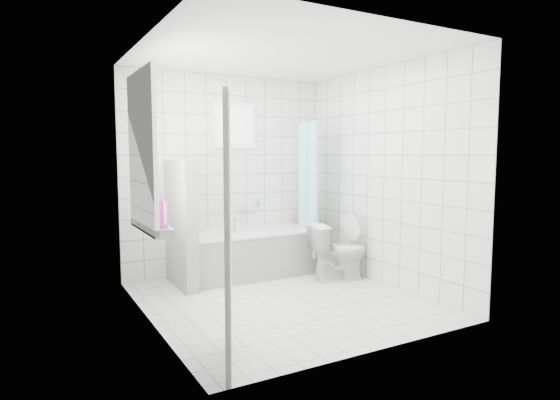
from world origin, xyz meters
TOP-DOWN VIEW (x-y plane):
  - ground at (0.00, 0.00)m, footprint 3.00×3.00m
  - ceiling at (0.00, 0.00)m, footprint 3.00×3.00m
  - wall_back at (0.00, 1.50)m, footprint 2.80×0.02m
  - wall_front at (0.00, -1.50)m, footprint 2.80×0.02m
  - wall_left at (-1.40, 0.00)m, footprint 0.02×3.00m
  - wall_right at (1.40, 0.00)m, footprint 0.02×3.00m
  - window_left at (-1.35, 0.30)m, footprint 0.01×0.90m
  - window_back at (0.10, 1.46)m, footprint 0.50×0.01m
  - window_sill at (-1.31, 0.30)m, footprint 0.18×1.02m
  - door at (-1.09, -1.11)m, footprint 0.36×0.75m
  - bathtub at (0.15, 1.12)m, footprint 1.72×0.77m
  - partition_wall at (-0.78, 1.07)m, footprint 0.15×0.85m
  - tiled_ledge at (1.11, 1.38)m, footprint 0.40×0.24m
  - toilet at (1.03, 0.39)m, footprint 0.77×0.53m
  - curtain_rod at (0.95, 1.10)m, footprint 0.02×0.80m
  - shower_curtain at (0.95, 0.97)m, footprint 0.14×0.48m
  - tub_faucet at (0.25, 1.46)m, footprint 0.18×0.06m
  - sill_bottles at (-1.30, 0.14)m, footprint 0.17×0.84m
  - ledge_bottles at (1.09, 1.34)m, footprint 0.16×0.17m

SIDE VIEW (x-z plane):
  - ground at x=0.00m, z-range 0.00..0.00m
  - tiled_ledge at x=1.11m, z-range 0.00..0.55m
  - bathtub at x=0.15m, z-range 0.00..0.58m
  - toilet at x=1.03m, z-range 0.00..0.72m
  - ledge_bottles at x=1.09m, z-range 0.54..0.79m
  - partition_wall at x=-0.78m, z-range 0.00..1.50m
  - tub_faucet at x=0.25m, z-range 0.82..0.88m
  - window_sill at x=-1.31m, z-range 0.82..0.90m
  - door at x=-1.09m, z-range 0.00..2.00m
  - sill_bottles at x=-1.30m, z-range 0.86..1.18m
  - shower_curtain at x=0.95m, z-range 0.21..1.99m
  - wall_back at x=0.00m, z-range 0.00..2.60m
  - wall_front at x=0.00m, z-range 0.00..2.60m
  - wall_left at x=-1.40m, z-range 0.00..2.60m
  - wall_right at x=1.40m, z-range 0.00..2.60m
  - window_left at x=-1.35m, z-range 0.90..2.30m
  - window_back at x=0.10m, z-range 1.70..2.20m
  - curtain_rod at x=0.95m, z-range 1.99..2.01m
  - ceiling at x=0.00m, z-range 2.60..2.60m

